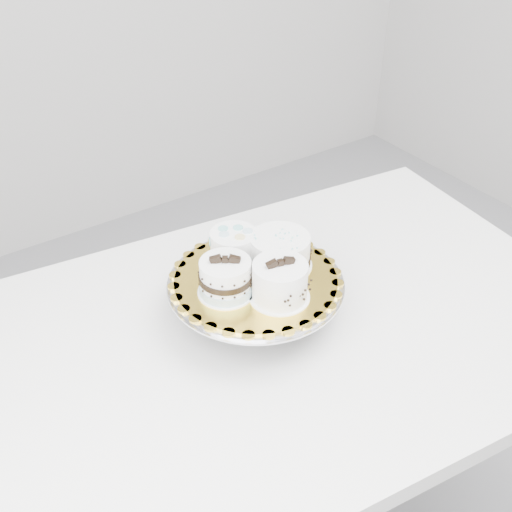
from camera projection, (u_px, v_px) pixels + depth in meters
table at (289, 347)px, 1.34m from camera, size 1.33×0.96×0.75m
cake_stand at (256, 292)px, 1.27m from camera, size 0.35×0.35×0.09m
cake_board at (256, 279)px, 1.26m from camera, size 0.32×0.32×0.00m
cake_swirl at (280, 282)px, 1.19m from camera, size 0.13×0.13×0.09m
cake_banded at (226, 279)px, 1.20m from camera, size 0.13×0.13×0.09m
cake_dots at (234, 247)px, 1.28m from camera, size 0.12×0.12×0.07m
cake_ribbon at (280, 252)px, 1.27m from camera, size 0.14×0.13×0.07m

